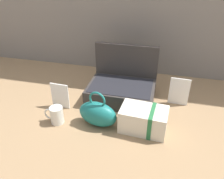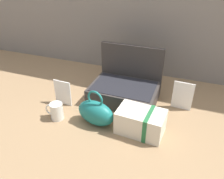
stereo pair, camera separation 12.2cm
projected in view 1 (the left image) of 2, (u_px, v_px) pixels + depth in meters
The scene contains 7 objects.
ground_plane at pixel (110, 111), 1.33m from camera, with size 6.00×6.00×0.00m, color #8C6D4C.
open_suitcase at pixel (122, 87), 1.42m from camera, with size 0.40×0.29×0.31m.
teal_pouch_handbag at pixel (98, 114), 1.19m from camera, with size 0.22×0.14×0.20m.
cream_toiletry_bag at pixel (144, 120), 1.16m from camera, with size 0.24×0.16×0.13m.
coffee_mug at pixel (56, 115), 1.21m from camera, with size 0.11×0.07×0.10m.
info_card_left at pixel (179, 92), 1.34m from camera, with size 0.11×0.01×0.17m, color white.
poster_card_right at pixel (60, 96), 1.32m from camera, with size 0.11×0.01×0.15m, color white.
Camera 1 is at (0.27, -1.04, 0.79)m, focal length 36.78 mm.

